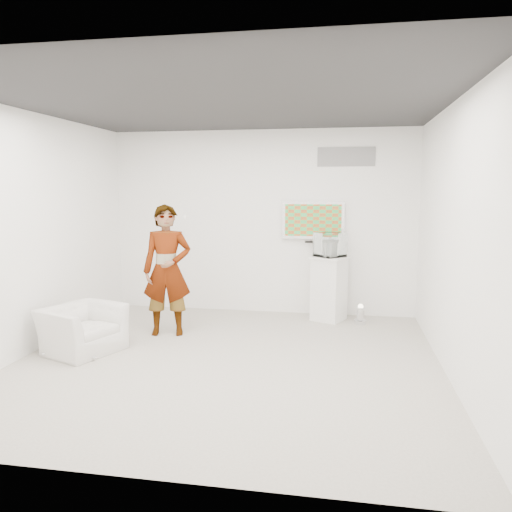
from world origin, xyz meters
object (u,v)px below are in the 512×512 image
Objects in this scene: armchair at (82,329)px; floor_uplight at (360,315)px; pedestal at (329,288)px; person at (167,270)px; tv at (313,220)px.

floor_uplight is at bearing -39.53° from armchair.
pedestal is at bearing 161.96° from floor_uplight.
person is at bearing -159.47° from floor_uplight.
tv reaches higher than armchair.
pedestal is (2.22, 1.17, -0.41)m from person.
armchair reaches higher than floor_uplight.
tv is at bearing 131.18° from pedestal.
armchair is at bearing -144.13° from person.
tv is 3.43× the size of floor_uplight.
person is at bearing -19.33° from armchair.
person is 2.99m from floor_uplight.
tv is 1.11× the size of armchair.
tv is 1.67m from floor_uplight.
person reaches higher than pedestal.
pedestal is at bearing -33.70° from armchair.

